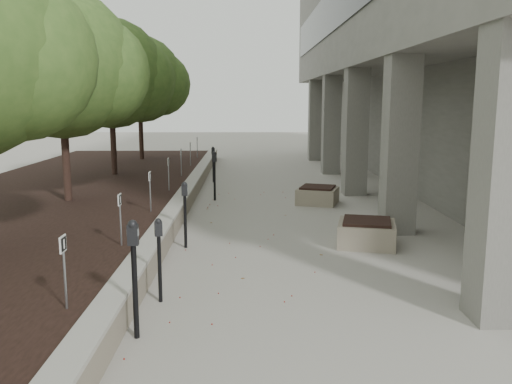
{
  "coord_description": "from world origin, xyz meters",
  "views": [
    {
      "loc": [
        -0.04,
        -5.98,
        3.02
      ],
      "look_at": [
        0.15,
        6.12,
        0.93
      ],
      "focal_mm": 37.42,
      "sensor_mm": 36.0,
      "label": 1
    }
  ],
  "objects": [
    {
      "name": "crabapple_tree_5",
      "position": [
        -4.8,
        18.0,
        3.12
      ],
      "size": [
        4.6,
        4.0,
        5.44
      ],
      "primitive_type": null,
      "color": "#3A5C23",
      "rests_on": "planting_bed"
    },
    {
      "name": "parking_meter_2",
      "position": [
        -1.47,
        0.49,
        0.78
      ],
      "size": [
        0.15,
        0.11,
        1.56
      ],
      "primitive_type": null,
      "rotation": [
        0.0,
        0.0,
        0.01
      ],
      "color": "black",
      "rests_on": "ground"
    },
    {
      "name": "parking_meter_3",
      "position": [
        -1.33,
        4.74,
        0.69
      ],
      "size": [
        0.14,
        0.1,
        1.39
      ],
      "primitive_type": null,
      "rotation": [
        0.0,
        0.0,
        -0.01
      ],
      "color": "black",
      "rests_on": "ground"
    },
    {
      "name": "crabapple_tree_4",
      "position": [
        -4.8,
        13.0,
        3.12
      ],
      "size": [
        4.6,
        4.0,
        5.44
      ],
      "primitive_type": null,
      "color": "#3A5C23",
      "rests_on": "planting_bed"
    },
    {
      "name": "parking_meter_4",
      "position": [
        -1.04,
        10.02,
        0.75
      ],
      "size": [
        0.17,
        0.14,
        1.5
      ],
      "primitive_type": null,
      "rotation": [
        0.0,
        0.0,
        -0.23
      ],
      "color": "black",
      "rests_on": "ground"
    },
    {
      "name": "berry_scatter",
      "position": [
        -0.1,
        5.0,
        0.01
      ],
      "size": [
        3.3,
        14.1,
        0.02
      ],
      "primitive_type": null,
      "color": "#97140B",
      "rests_on": "ground"
    },
    {
      "name": "crabapple_tree_3",
      "position": [
        -4.8,
        8.0,
        3.12
      ],
      "size": [
        4.6,
        4.0,
        5.44
      ],
      "primitive_type": null,
      "color": "#3A5C23",
      "rests_on": "planting_bed"
    },
    {
      "name": "retaining_wall",
      "position": [
        -1.82,
        9.0,
        0.25
      ],
      "size": [
        0.39,
        26.0,
        0.5
      ],
      "primitive_type": null,
      "color": "gray",
      "rests_on": "ground"
    },
    {
      "name": "ground",
      "position": [
        0.0,
        0.0,
        0.0
      ],
      "size": [
        90.0,
        90.0,
        0.0
      ],
      "primitive_type": "plane",
      "color": "#A09B93",
      "rests_on": "ground"
    },
    {
      "name": "planter_back",
      "position": [
        2.02,
        9.46,
        0.26
      ],
      "size": [
        1.4,
        1.4,
        0.52
      ],
      "primitive_type": null,
      "rotation": [
        0.0,
        0.0,
        -0.32
      ],
      "color": "gray",
      "rests_on": "ground"
    },
    {
      "name": "parking_sign_3",
      "position": [
        -2.35,
        3.5,
        0.88
      ],
      "size": [
        0.04,
        0.22,
        0.96
      ],
      "primitive_type": null,
      "color": "black",
      "rests_on": "planting_bed"
    },
    {
      "name": "parking_meter_5",
      "position": [
        -1.31,
        13.62,
        0.66
      ],
      "size": [
        0.16,
        0.13,
        1.33
      ],
      "primitive_type": null,
      "rotation": [
        0.0,
        0.0,
        0.34
      ],
      "color": "black",
      "rests_on": "ground"
    },
    {
      "name": "planting_bed",
      "position": [
        -5.5,
        9.0,
        0.2
      ],
      "size": [
        7.0,
        26.0,
        0.4
      ],
      "primitive_type": "cube",
      "color": "black",
      "rests_on": "ground"
    },
    {
      "name": "parking_sign_8",
      "position": [
        -2.35,
        18.5,
        0.88
      ],
      "size": [
        0.04,
        0.22,
        0.96
      ],
      "primitive_type": null,
      "color": "black",
      "rests_on": "planting_bed"
    },
    {
      "name": "parking_sign_5",
      "position": [
        -2.35,
        9.5,
        0.88
      ],
      "size": [
        0.04,
        0.22,
        0.96
      ],
      "primitive_type": null,
      "color": "black",
      "rests_on": "planting_bed"
    },
    {
      "name": "parking_sign_7",
      "position": [
        -2.35,
        15.5,
        0.88
      ],
      "size": [
        0.04,
        0.22,
        0.96
      ],
      "primitive_type": null,
      "color": "black",
      "rests_on": "planting_bed"
    },
    {
      "name": "parking_meter_1",
      "position": [
        -1.37,
        1.74,
        0.65
      ],
      "size": [
        0.15,
        0.13,
        1.3
      ],
      "primitive_type": null,
      "rotation": [
        0.0,
        0.0,
        0.31
      ],
      "color": "black",
      "rests_on": "ground"
    },
    {
      "name": "parking_sign_2",
      "position": [
        -2.35,
        0.5,
        0.88
      ],
      "size": [
        0.04,
        0.22,
        0.96
      ],
      "primitive_type": null,
      "color": "black",
      "rests_on": "planting_bed"
    },
    {
      "name": "parking_sign_4",
      "position": [
        -2.35,
        6.5,
        0.88
      ],
      "size": [
        0.04,
        0.22,
        0.96
      ],
      "primitive_type": null,
      "color": "black",
      "rests_on": "planting_bed"
    },
    {
      "name": "parking_sign_6",
      "position": [
        -2.35,
        12.5,
        0.88
      ],
      "size": [
        0.04,
        0.22,
        0.96
      ],
      "primitive_type": null,
      "color": "black",
      "rests_on": "planting_bed"
    },
    {
      "name": "planter_front",
      "position": [
        2.46,
        4.89,
        0.27
      ],
      "size": [
        1.4,
        1.4,
        0.54
      ],
      "primitive_type": null,
      "rotation": [
        0.0,
        0.0,
        -0.23
      ],
      "color": "gray",
      "rests_on": "ground"
    }
  ]
}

